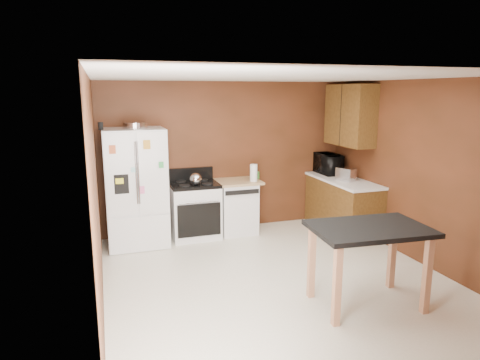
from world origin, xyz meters
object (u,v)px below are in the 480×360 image
paper_towel (254,173)px  toaster (346,174)px  kettle (196,179)px  green_canister (256,175)px  microwave (328,164)px  gas_range (195,209)px  dishwasher (236,206)px  roasting_pan (135,125)px  refrigerator (136,188)px  island (369,239)px  pen_cup (101,126)px

paper_towel → toaster: bearing=-18.2°
kettle → green_canister: size_ratio=1.69×
paper_towel → microwave: bearing=6.7°
gas_range → dishwasher: bearing=1.9°
roasting_pan → refrigerator: roasting_pan is taller
toaster → microwave: microwave is taller
kettle → refrigerator: 0.92m
island → green_canister: bearing=94.5°
green_canister → toaster: bearing=-27.1°
paper_towel → green_canister: paper_towel is taller
pen_cup → paper_towel: size_ratio=0.39×
pen_cup → paper_towel: 2.48m
kettle → toaster: bearing=-10.1°
green_canister → microwave: bearing=-1.2°
roasting_pan → toaster: bearing=-8.6°
microwave → roasting_pan: bearing=92.9°
paper_towel → island: bearing=-82.6°
pen_cup → microwave: 3.90m
pen_cup → microwave: (3.81, 0.24, -0.79)m
toaster → microwave: 0.65m
dishwasher → pen_cup: bearing=-174.3°
kettle → paper_towel: bearing=2.5°
kettle → dishwasher: bearing=14.3°
green_canister → refrigerator: (-2.00, -0.14, -0.05)m
paper_towel → refrigerator: size_ratio=0.16×
dishwasher → microwave: bearing=1.0°
gas_range → microwave: bearing=1.3°
island → refrigerator: bearing=129.0°
kettle → toaster: toaster is taller
roasting_pan → refrigerator: 0.95m
pen_cup → paper_towel: pen_cup is taller
microwave → dishwasher: bearing=91.3°
microwave → gas_range: size_ratio=0.53×
roasting_pan → refrigerator: bearing=136.5°
microwave → gas_range: bearing=91.6°
kettle → dishwasher: (0.73, 0.19, -0.54)m
refrigerator → dishwasher: 1.69m
pen_cup → island: size_ratio=0.08×
paper_towel → dishwasher: (-0.25, 0.14, -0.58)m
pen_cup → green_canister: (2.46, 0.26, -0.91)m
paper_towel → gas_range: bearing=173.0°
microwave → island: microwave is taller
microwave → dishwasher: (-1.73, -0.03, -0.61)m
gas_range → pen_cup: bearing=-172.4°
paper_towel → dishwasher: bearing=150.4°
roasting_pan → green_canister: size_ratio=3.24×
toaster → island: size_ratio=0.22×
pen_cup → island: (2.69, -2.64, -1.08)m
microwave → refrigerator: (-3.36, -0.11, -0.16)m
microwave → pen_cup: bearing=93.9°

